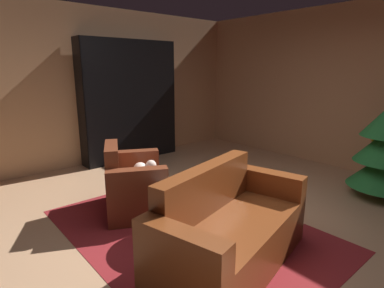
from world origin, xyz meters
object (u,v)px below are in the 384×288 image
Objects in this scene: armchair_red at (134,186)px; bottle_on_table at (208,180)px; book_stack_on_table at (184,190)px; bookshelf_unit at (134,103)px; coffee_table at (190,198)px; couch_red at (229,232)px.

armchair_red is 1.09m from bottle_on_table.
bottle_on_table is at bearing 58.91° from book_stack_on_table.
coffee_table is (2.93, -1.11, -0.65)m from bookshelf_unit.
couch_red is (3.52, -1.16, -0.76)m from bookshelf_unit.
bookshelf_unit reaches higher than book_stack_on_table.
couch_red is at bearing -23.47° from bottle_on_table.
coffee_table is at bearing 175.04° from couch_red.
coffee_table is at bearing -20.69° from bookshelf_unit.
bottle_on_table is at bearing 156.53° from couch_red.
couch_red reaches higher than armchair_red.
bottle_on_table is at bearing 15.61° from armchair_red.
couch_red is 5.55× the size of bottle_on_table.
bottle_on_table is (3.02, -0.94, -0.48)m from bookshelf_unit.
bookshelf_unit is at bearing 162.69° from bottle_on_table.
book_stack_on_table is (0.89, 0.07, 0.20)m from armchair_red.
couch_red reaches higher than bottle_on_table.
bottle_on_table is (-0.50, 0.22, 0.29)m from couch_red.
bottle_on_table is at bearing -17.31° from bookshelf_unit.
bottle_on_table is (0.09, 0.17, 0.17)m from coffee_table.
book_stack_on_table is at bearing 179.82° from couch_red.
bookshelf_unit is 3.16m from book_stack_on_table.
couch_red is 0.60m from coffee_table.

